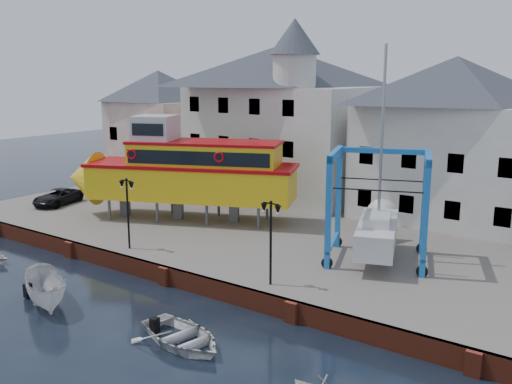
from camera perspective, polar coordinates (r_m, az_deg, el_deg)
The scene contains 13 objects.
ground at distance 31.25m, azimuth -9.10°, elevation -9.15°, with size 140.00×140.00×0.00m, color black.
hardstanding at distance 39.24m, azimuth 2.21°, elevation -3.85°, with size 44.00×22.00×1.00m, color #6B625D.
quay_wall at distance 31.14m, azimuth -8.99°, elevation -8.24°, with size 44.00×0.47×1.00m.
building_pink at distance 54.87m, azimuth -9.60°, elevation 6.52°, with size 8.00×7.00×10.30m.
building_white_main at distance 46.77m, azimuth 2.26°, elevation 7.23°, with size 14.00×8.30×14.00m.
building_white_right at distance 41.54m, azimuth 19.01°, elevation 4.97°, with size 12.00×8.00×11.20m.
lamp_post_left at distance 33.66m, azimuth -12.77°, elevation -0.35°, with size 1.12×0.32×4.20m.
lamp_post_right at distance 27.19m, azimuth 1.49°, elevation -2.96°, with size 1.12×0.32×4.20m.
tour_boat at distance 39.96m, azimuth -7.82°, elevation 2.09°, with size 16.83×10.05×7.23m.
travel_lift at distance 32.32m, azimuth 12.13°, elevation -3.07°, with size 6.51×7.88×11.59m.
van at distance 47.07m, azimuth -19.21°, elevation -0.47°, with size 2.00×4.34×1.21m, color black.
motorboat_a at distance 30.13m, azimuth -20.11°, elevation -10.58°, with size 1.76×4.69×1.81m, color silver.
motorboat_b at distance 24.86m, azimuth -7.38°, elevation -14.84°, with size 3.20×4.48×0.93m, color silver.
Camera 1 is at (20.67, -20.61, 11.15)m, focal length 40.00 mm.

